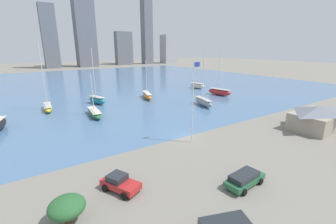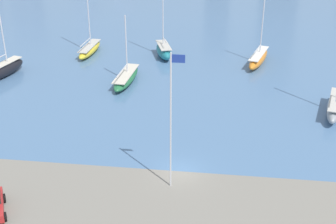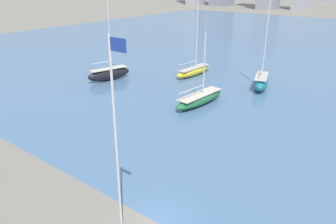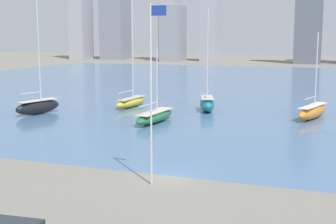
% 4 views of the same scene
% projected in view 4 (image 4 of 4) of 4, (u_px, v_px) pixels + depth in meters
% --- Properties ---
extents(ground_plane, '(500.00, 500.00, 0.00)m').
position_uv_depth(ground_plane, '(172.00, 176.00, 36.55)').
color(ground_plane, gray).
extents(harbor_water, '(180.00, 140.00, 0.00)m').
position_uv_depth(harbor_water, '(279.00, 87.00, 101.53)').
color(harbor_water, '#4C7099').
rests_on(harbor_water, ground_plane).
extents(flag_pole, '(1.24, 0.14, 13.07)m').
position_uv_depth(flag_pole, '(152.00, 90.00, 33.38)').
color(flag_pole, silver).
rests_on(flag_pole, ground_plane).
extents(distant_city_skyline, '(225.51, 20.81, 66.53)m').
position_uv_depth(distant_city_skyline, '(297.00, 2.00, 191.21)').
color(distant_city_skyline, '#A8A8B2').
rests_on(distant_city_skyline, ground_plane).
extents(sailboat_black, '(3.71, 7.72, 15.67)m').
position_uv_depth(sailboat_black, '(38.00, 106.00, 65.85)').
color(sailboat_black, black).
rests_on(sailboat_black, harbor_water).
extents(sailboat_green, '(2.97, 9.52, 9.45)m').
position_uv_depth(sailboat_green, '(155.00, 116.00, 59.47)').
color(sailboat_green, '#236B3D').
rests_on(sailboat_green, harbor_water).
extents(sailboat_teal, '(4.03, 6.92, 15.01)m').
position_uv_depth(sailboat_teal, '(207.00, 103.00, 68.48)').
color(sailboat_teal, '#1E757F').
rests_on(sailboat_teal, harbor_water).
extents(sailboat_orange, '(4.30, 9.36, 11.37)m').
position_uv_depth(sailboat_orange, '(313.00, 111.00, 62.19)').
color(sailboat_orange, orange).
rests_on(sailboat_orange, harbor_water).
extents(sailboat_yellow, '(2.48, 8.89, 16.31)m').
position_uv_depth(sailboat_yellow, '(131.00, 101.00, 72.71)').
color(sailboat_yellow, yellow).
rests_on(sailboat_yellow, harbor_water).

